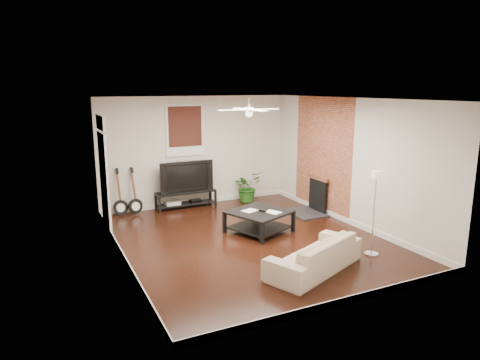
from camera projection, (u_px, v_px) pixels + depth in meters
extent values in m
cube|color=black|center=(249.00, 239.00, 8.73)|extent=(5.00, 6.00, 0.01)
cube|color=white|center=(249.00, 99.00, 8.14)|extent=(5.00, 6.00, 0.01)
cube|color=silver|center=(196.00, 151.00, 11.08)|extent=(5.00, 0.01, 2.80)
cube|color=silver|center=(349.00, 210.00, 5.79)|extent=(5.00, 0.01, 2.80)
cube|color=silver|center=(119.00, 184.00, 7.38)|extent=(0.01, 6.00, 2.80)
cube|color=silver|center=(350.00, 162.00, 9.49)|extent=(0.01, 6.00, 2.80)
cube|color=#965230|center=(322.00, 156.00, 10.37)|extent=(0.02, 2.20, 2.80)
cube|color=black|center=(311.00, 195.00, 10.45)|extent=(0.80, 1.10, 0.92)
cube|color=#34160E|center=(185.00, 130.00, 10.81)|extent=(1.00, 0.06, 1.30)
cube|color=white|center=(105.00, 172.00, 9.10)|extent=(0.08, 1.00, 2.50)
cube|color=black|center=(186.00, 199.00, 10.97)|extent=(1.53, 0.41, 0.43)
imported|color=black|center=(185.00, 176.00, 10.86)|extent=(1.37, 0.18, 0.79)
cube|color=black|center=(259.00, 222.00, 9.12)|extent=(1.43, 1.43, 0.46)
imported|color=tan|center=(314.00, 254.00, 7.22)|extent=(2.07, 1.44, 0.56)
imported|color=#225E1A|center=(247.00, 187.00, 11.51)|extent=(0.88, 0.81, 0.82)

